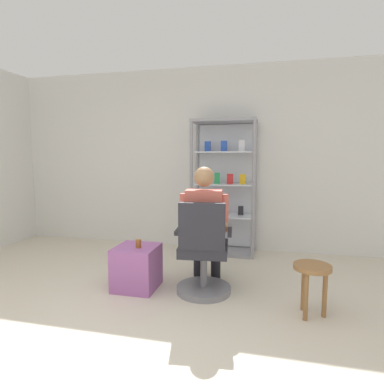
{
  "coord_description": "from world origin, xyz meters",
  "views": [
    {
      "loc": [
        1.0,
        -1.78,
        1.39
      ],
      "look_at": [
        0.19,
        1.61,
        1.0
      ],
      "focal_mm": 29.79,
      "sensor_mm": 36.0,
      "label": 1
    }
  ],
  "objects_px": {
    "display_cabinet_main": "(224,186)",
    "storage_crate": "(137,267)",
    "seated_shopkeeper": "(205,222)",
    "tea_glass": "(138,244)",
    "wooden_stool": "(312,275)",
    "office_chair": "(203,256)"
  },
  "relations": [
    {
      "from": "display_cabinet_main",
      "to": "storage_crate",
      "type": "height_order",
      "value": "display_cabinet_main"
    },
    {
      "from": "display_cabinet_main",
      "to": "seated_shopkeeper",
      "type": "height_order",
      "value": "display_cabinet_main"
    },
    {
      "from": "tea_glass",
      "to": "wooden_stool",
      "type": "distance_m",
      "value": 1.69
    },
    {
      "from": "seated_shopkeeper",
      "to": "tea_glass",
      "type": "relative_size",
      "value": 14.94
    },
    {
      "from": "tea_glass",
      "to": "wooden_stool",
      "type": "xyz_separation_m",
      "value": [
        1.68,
        -0.17,
        -0.13
      ]
    },
    {
      "from": "display_cabinet_main",
      "to": "seated_shopkeeper",
      "type": "bearing_deg",
      "value": -90.9
    },
    {
      "from": "storage_crate",
      "to": "tea_glass",
      "type": "height_order",
      "value": "tea_glass"
    },
    {
      "from": "seated_shopkeeper",
      "to": "wooden_stool",
      "type": "xyz_separation_m",
      "value": [
        1.02,
        -0.37,
        -0.35
      ]
    },
    {
      "from": "display_cabinet_main",
      "to": "wooden_stool",
      "type": "relative_size",
      "value": 4.13
    },
    {
      "from": "tea_glass",
      "to": "office_chair",
      "type": "bearing_deg",
      "value": 3.42
    },
    {
      "from": "seated_shopkeeper",
      "to": "display_cabinet_main",
      "type": "bearing_deg",
      "value": 89.1
    },
    {
      "from": "office_chair",
      "to": "storage_crate",
      "type": "bearing_deg",
      "value": -179.53
    },
    {
      "from": "office_chair",
      "to": "tea_glass",
      "type": "height_order",
      "value": "office_chair"
    },
    {
      "from": "office_chair",
      "to": "tea_glass",
      "type": "xyz_separation_m",
      "value": [
        -0.68,
        -0.04,
        0.1
      ]
    },
    {
      "from": "seated_shopkeeper",
      "to": "tea_glass",
      "type": "distance_m",
      "value": 0.72
    },
    {
      "from": "display_cabinet_main",
      "to": "seated_shopkeeper",
      "type": "relative_size",
      "value": 1.47
    },
    {
      "from": "display_cabinet_main",
      "to": "tea_glass",
      "type": "xyz_separation_m",
      "value": [
        -0.68,
        -1.55,
        -0.47
      ]
    },
    {
      "from": "seated_shopkeeper",
      "to": "office_chair",
      "type": "bearing_deg",
      "value": -84.26
    },
    {
      "from": "office_chair",
      "to": "storage_crate",
      "type": "xyz_separation_m",
      "value": [
        -0.72,
        -0.01,
        -0.17
      ]
    },
    {
      "from": "storage_crate",
      "to": "tea_glass",
      "type": "bearing_deg",
      "value": -41.42
    },
    {
      "from": "wooden_stool",
      "to": "display_cabinet_main",
      "type": "bearing_deg",
      "value": 120.2
    },
    {
      "from": "display_cabinet_main",
      "to": "tea_glass",
      "type": "distance_m",
      "value": 1.75
    }
  ]
}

